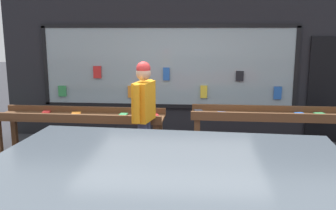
{
  "coord_description": "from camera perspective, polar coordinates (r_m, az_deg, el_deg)",
  "views": [
    {
      "loc": [
        0.36,
        -5.27,
        2.22
      ],
      "look_at": [
        -0.15,
        0.67,
        1.02
      ],
      "focal_mm": 40.0,
      "sensor_mm": 36.0,
      "label": 1
    }
  ],
  "objects": [
    {
      "name": "ground_plane",
      "position": [
        5.73,
        0.91,
        -11.44
      ],
      "size": [
        40.0,
        40.0,
        0.0
      ],
      "primitive_type": "plane",
      "color": "#2D2D33"
    },
    {
      "name": "shopfront_facade",
      "position": [
        7.68,
        2.36,
        7.9
      ],
      "size": [
        7.42,
        0.29,
        3.57
      ],
      "color": "black",
      "rests_on": "ground_plane"
    },
    {
      "name": "display_table_left",
      "position": [
        6.64,
        -13.27,
        -2.14
      ],
      "size": [
        2.93,
        0.74,
        0.86
      ],
      "color": "brown",
      "rests_on": "ground_plane"
    },
    {
      "name": "display_table_right",
      "position": [
        6.45,
        16.65,
        -2.16
      ],
      "size": [
        2.93,
        0.7,
        0.94
      ],
      "color": "brown",
      "rests_on": "ground_plane"
    },
    {
      "name": "person_browsing",
      "position": [
        5.76,
        -3.69,
        -0.48
      ],
      "size": [
        0.31,
        0.67,
        1.76
      ],
      "rotation": [
        0.0,
        0.0,
        1.36
      ],
      "color": "#2D334C",
      "rests_on": "ground_plane"
    },
    {
      "name": "small_dog",
      "position": [
        5.88,
        -7.13,
        -8.03
      ],
      "size": [
        0.23,
        0.6,
        0.4
      ],
      "rotation": [
        0.0,
        0.0,
        1.49
      ],
      "color": "#99724C",
      "rests_on": "ground_plane"
    }
  ]
}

